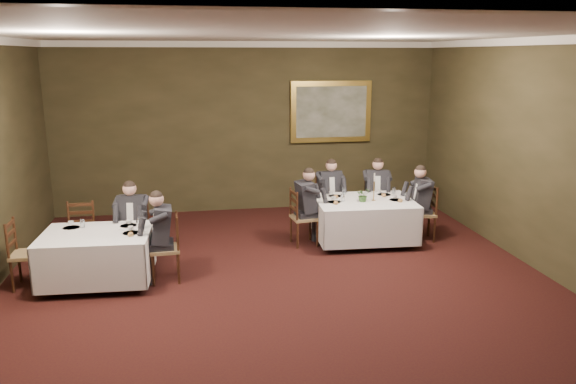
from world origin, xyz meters
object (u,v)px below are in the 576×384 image
object	(u,v)px
table_main	(364,217)
chair_sec_backright	(135,246)
diner_main_endright	(423,212)
diner_main_backright	(376,201)
painting	(331,112)
diner_main_endleft	(304,216)
chair_sec_backleft	(82,248)
chair_sec_endleft	(28,268)
candlestick	(374,190)
chair_main_backleft	(329,214)
diner_sec_backright	(134,232)
chair_main_endright	(422,224)
centerpiece	(363,194)
table_second	(97,254)
chair_sec_endright	(166,262)
diner_main_backleft	(329,202)
chair_main_backright	(375,212)
chair_main_endleft	(303,229)

from	to	relation	value
table_main	chair_sec_backright	world-z (taller)	chair_sec_backright
table_main	diner_main_endright	bearing A→B (deg)	-2.87
diner_main_backright	painting	world-z (taller)	painting
diner_main_endleft	chair_sec_backleft	size ratio (longest dim) A/B	1.35
chair_sec_endleft	candlestick	distance (m)	5.61
chair_main_backleft	diner_main_endright	size ratio (longest dim) A/B	0.74
diner_sec_backright	chair_main_endright	bearing A→B (deg)	-167.15
diner_main_backright	painting	distance (m)	2.31
diner_main_endleft	diner_main_endright	distance (m)	2.14
centerpiece	painting	xyz separation A→B (m)	(0.05, 2.55, 1.17)
chair_sec_backright	table_second	bearing A→B (deg)	68.63
table_main	table_second	xyz separation A→B (m)	(-4.35, -1.12, -0.00)
chair_sec_backright	chair_sec_endleft	world-z (taller)	same
chair_sec_endleft	diner_sec_backright	bearing A→B (deg)	116.19
chair_main_backleft	centerpiece	distance (m)	1.20
diner_main_endleft	chair_sec_backright	world-z (taller)	diner_main_endleft
diner_main_endright	chair_sec_endright	world-z (taller)	diner_main_endright
diner_main_backleft	diner_main_endleft	size ratio (longest dim) A/B	1.00
chair_main_backright	diner_main_endleft	bearing A→B (deg)	37.97
diner_main_endright	chair_sec_backleft	bearing A→B (deg)	101.40
chair_sec_endright	diner_main_backright	bearing A→B (deg)	-65.39
chair_main_endleft	chair_sec_endleft	distance (m)	4.39
diner_main_backleft	chair_main_backright	world-z (taller)	diner_main_backleft
table_main	chair_main_endleft	xyz separation A→B (m)	(-1.08, 0.05, -0.17)
table_main	diner_sec_backright	bearing A→B (deg)	-174.59
candlestick	chair_main_backright	bearing A→B (deg)	68.45
chair_main_endleft	chair_sec_endleft	size ratio (longest dim) A/B	1.00
table_second	diner_sec_backright	distance (m)	0.88
chair_sec_backleft	chair_sec_backright	world-z (taller)	same
chair_sec_endleft	painting	world-z (taller)	painting
diner_main_endleft	chair_main_endright	world-z (taller)	diner_main_endleft
diner_main_backleft	candlestick	xyz separation A→B (m)	(0.56, -0.93, 0.44)
diner_main_endright	diner_main_endleft	bearing A→B (deg)	95.95
table_second	chair_main_endright	size ratio (longest dim) A/B	1.60
chair_sec_backleft	painting	world-z (taller)	painting
centerpiece	candlestick	distance (m)	0.21
chair_main_backleft	chair_sec_backleft	xyz separation A→B (m)	(-4.31, -1.21, 0.00)
diner_main_backleft	candlestick	size ratio (longest dim) A/B	2.68
diner_main_backleft	candlestick	distance (m)	1.17
chair_main_endright	diner_main_endright	world-z (taller)	diner_main_endright
diner_main_backleft	candlestick	bearing A→B (deg)	114.02
chair_sec_backright	chair_sec_endleft	distance (m)	1.59
diner_sec_backright	candlestick	size ratio (longest dim) A/B	2.68
chair_main_backleft	diner_main_endleft	bearing A→B (deg)	45.17
diner_main_endright	chair_sec_backleft	xyz separation A→B (m)	(-5.79, -0.26, -0.23)
diner_main_backright	chair_main_endleft	xyz separation A→B (m)	(-1.58, -0.79, -0.23)
table_main	chair_main_endright	world-z (taller)	chair_main_endright
chair_main_endleft	diner_sec_backright	world-z (taller)	diner_sec_backright
chair_main_backleft	diner_main_backright	world-z (taller)	diner_main_backright
chair_sec_backleft	candlestick	distance (m)	4.93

